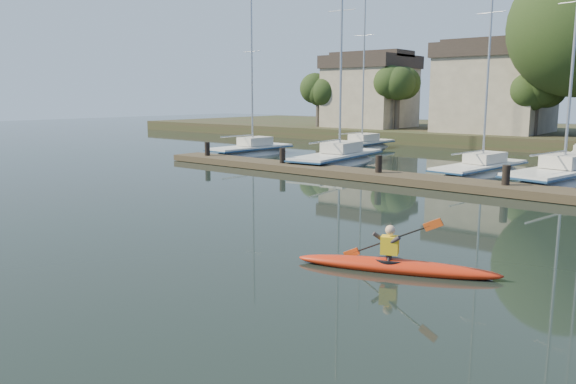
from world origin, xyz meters
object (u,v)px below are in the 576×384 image
Objects in this scene: kayak at (395,263)px; sailboat_3 at (560,187)px; sailboat_1 at (337,168)px; dock at (437,182)px; sailboat_0 at (251,158)px; sailboat_5 at (360,152)px; sailboat_2 at (480,178)px.

kayak is 0.33× the size of sailboat_3.
dock is at bearing -31.02° from sailboat_1.
sailboat_0 is (-15.52, 4.42, -0.40)m from dock.
sailboat_5 reaches higher than sailboat_0.
sailboat_3 is at bearing 2.68° from sailboat_2.
kayak is 0.32× the size of sailboat_5.
dock is at bearing -47.08° from sailboat_5.
sailboat_0 is 0.84× the size of sailboat_5.
sailboat_3 is (3.91, -0.30, -0.04)m from sailboat_2.
dock is 17.31m from sailboat_5.
sailboat_2 is at bearing -173.15° from sailboat_3.
kayak is 20.20m from sailboat_1.
dock is 2.25× the size of sailboat_1.
sailboat_3 is (-0.47, 16.70, -0.39)m from kayak.
sailboat_5 is at bearing 154.39° from sailboat_2.
kayak is 0.31× the size of sailboat_1.
sailboat_5 is (-3.92, 8.79, 0.03)m from sailboat_1.
sailboat_1 is (-12.45, 15.89, -0.39)m from kayak.
sailboat_5 is (3.64, 8.16, 0.02)m from sailboat_0.
sailboat_0 reaches higher than dock.
sailboat_0 is 7.59m from sailboat_1.
sailboat_2 is (-4.39, 17.00, -0.36)m from kayak.
sailboat_0 is 19.54m from sailboat_3.
sailboat_1 reaches higher than sailboat_5.
dock is 4.90m from sailboat_2.
sailboat_0 is 15.64m from sailboat_2.
sailboat_0 is at bearing -168.27° from sailboat_3.
dock is at bearing 89.50° from kayak.
sailboat_5 reaches higher than sailboat_2.
sailboat_5 is at bearing 102.69° from kayak.
sailboat_1 is at bearing 107.21° from kayak.
dock is at bearing -12.05° from sailboat_0.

